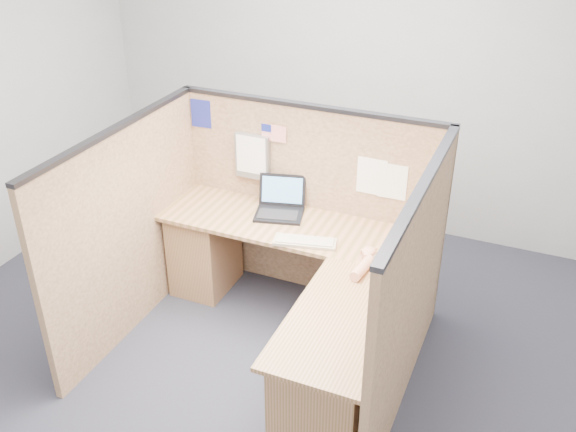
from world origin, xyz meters
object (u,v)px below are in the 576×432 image
at_px(laptop, 283,204).
at_px(mouse, 369,254).
at_px(l_desk, 295,299).
at_px(keyboard, 305,241).

height_order(laptop, mouse, laptop).
height_order(l_desk, keyboard, keyboard).
bearing_deg(mouse, l_desk, -156.26).
distance_m(laptop, mouse, 0.85).
distance_m(keyboard, mouse, 0.45).
xyz_separation_m(l_desk, laptop, (-0.33, 0.54, 0.40)).
bearing_deg(l_desk, mouse, 23.74).
bearing_deg(mouse, laptop, 155.89).
relative_size(laptop, mouse, 4.01).
distance_m(laptop, keyboard, 0.48).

